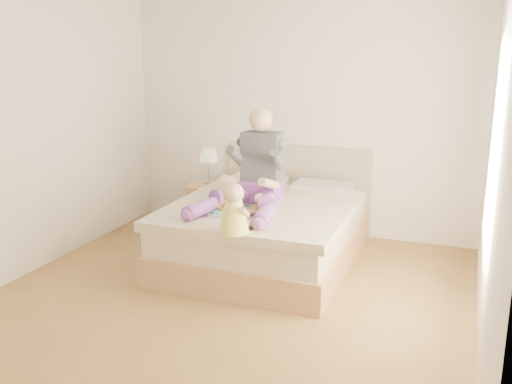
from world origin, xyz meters
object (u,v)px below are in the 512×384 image
(nightstand, at_px, (208,206))
(adult, at_px, (255,176))
(bed, at_px, (269,228))
(tray, at_px, (240,210))
(baby, at_px, (235,212))

(nightstand, bearing_deg, adult, -60.02)
(bed, relative_size, adult, 1.93)
(tray, xyz_separation_m, baby, (0.17, -0.52, 0.14))
(bed, relative_size, tray, 4.12)
(nightstand, bearing_deg, baby, -75.03)
(adult, relative_size, tray, 2.13)
(tray, height_order, baby, baby)
(nightstand, height_order, tray, tray)
(nightstand, distance_m, adult, 1.41)
(adult, xyz_separation_m, tray, (-0.01, -0.35, -0.24))
(adult, bearing_deg, tray, -91.28)
(nightstand, relative_size, tray, 1.00)
(tray, bearing_deg, adult, 82.06)
(adult, distance_m, baby, 0.88)
(bed, xyz_separation_m, nightstand, (-1.00, 0.67, -0.05))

